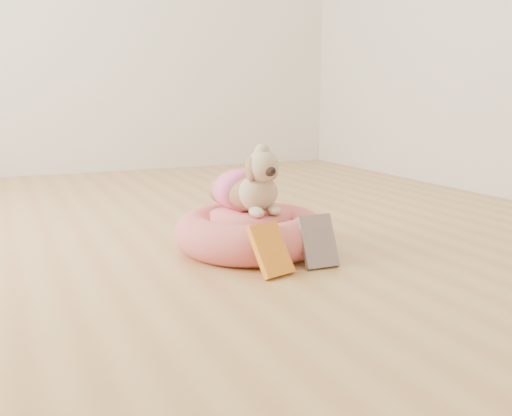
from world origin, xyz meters
name	(u,v)px	position (x,y,z in m)	size (l,w,h in m)	color
floor	(168,246)	(0.00, 0.00, 0.00)	(4.50, 4.50, 0.00)	tan
pet_bed	(251,232)	(0.27, -0.18, 0.07)	(0.57, 0.57, 0.15)	#D05851
dog	(248,176)	(0.27, -0.15, 0.28)	(0.25, 0.36, 0.26)	brown
book_yellow	(271,250)	(0.21, -0.47, 0.08)	(0.12, 0.02, 0.18)	yellow
book_white	(318,241)	(0.40, -0.46, 0.09)	(0.12, 0.02, 0.18)	silver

